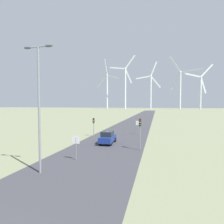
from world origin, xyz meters
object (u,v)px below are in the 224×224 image
object	(u,v)px
wind_turbine_far_left	(107,88)
streetlamp	(39,95)
traffic_light_post_near_left	(94,123)
wind_turbine_center	(151,88)
traffic_light_post_near_right	(140,127)
wind_turbine_right	(180,86)
car_approaching	(108,137)
stop_sign_near	(76,143)
wind_turbine_left	(125,84)
stop_sign_far	(138,125)
wind_turbine_far_right	(201,89)

from	to	relation	value
wind_turbine_far_left	streetlamp	bearing A→B (deg)	-75.29
traffic_light_post_near_left	wind_turbine_center	distance (m)	218.41
traffic_light_post_near_right	wind_turbine_right	distance (m)	211.47
wind_turbine_center	car_approaching	bearing A→B (deg)	-89.60
stop_sign_near	traffic_light_post_near_left	world-z (taller)	traffic_light_post_near_left
traffic_light_post_near_right	wind_turbine_left	world-z (taller)	wind_turbine_left
stop_sign_far	traffic_light_post_near_left	bearing A→B (deg)	-150.63
streetlamp	car_approaching	distance (m)	13.50
wind_turbine_right	wind_turbine_far_right	world-z (taller)	wind_turbine_right
streetlamp	wind_turbine_right	bearing A→B (deg)	80.38
wind_turbine_far_left	wind_turbine_far_right	world-z (taller)	wind_turbine_far_left
traffic_light_post_near_left	traffic_light_post_near_right	xyz separation A→B (m)	(8.97, -7.54, 0.48)
streetlamp	wind_turbine_center	bearing A→B (deg)	89.78
car_approaching	streetlamp	bearing A→B (deg)	-101.42
streetlamp	wind_turbine_far_right	distance (m)	229.15
traffic_light_post_near_right	stop_sign_near	bearing A→B (deg)	-137.10
car_approaching	wind_turbine_far_right	xyz separation A→B (m)	(58.03, 208.20, 24.00)
wind_turbine_far_left	traffic_light_post_near_right	bearing A→B (deg)	-72.91
wind_turbine_left	wind_turbine_center	distance (m)	37.25
traffic_light_post_near_left	wind_turbine_far_right	distance (m)	213.78
wind_turbine_center	stop_sign_far	bearing A→B (deg)	-88.64
wind_turbine_far_right	wind_turbine_left	bearing A→B (deg)	-177.17
traffic_light_post_near_left	wind_turbine_right	world-z (taller)	wind_turbine_right
streetlamp	stop_sign_far	xyz separation A→B (m)	(5.93, 21.13, -4.69)
wind_turbine_far_right	car_approaching	bearing A→B (deg)	-105.57
stop_sign_near	wind_turbine_center	world-z (taller)	wind_turbine_center
wind_turbine_left	wind_turbine_far_right	size ratio (longest dim) A/B	1.28
stop_sign_near	car_approaching	world-z (taller)	stop_sign_near
stop_sign_near	car_approaching	size ratio (longest dim) A/B	0.61
traffic_light_post_near_left	wind_turbine_far_left	bearing A→B (deg)	105.43
car_approaching	wind_turbine_far_left	xyz separation A→B (m)	(-62.33, 216.12, 29.03)
wind_turbine_far_right	wind_turbine_center	bearing A→B (deg)	167.17
streetlamp	car_approaching	world-z (taller)	streetlamp
traffic_light_post_near_left	car_approaching	world-z (taller)	traffic_light_post_near_left
streetlamp	wind_turbine_left	xyz separation A→B (m)	(-31.38, 215.71, 25.73)
wind_turbine_center	wind_turbine_far_right	world-z (taller)	wind_turbine_center
wind_turbine_left	wind_turbine_center	world-z (taller)	wind_turbine_left
traffic_light_post_near_right	wind_turbine_right	xyz separation A→B (m)	(29.42, 207.79, 26.06)
streetlamp	traffic_light_post_near_left	world-z (taller)	streetlamp
wind_turbine_left	wind_turbine_right	size ratio (longest dim) A/B	1.05
stop_sign_near	wind_turbine_right	world-z (taller)	wind_turbine_right
traffic_light_post_near_left	wind_turbine_far_left	distance (m)	220.89
car_approaching	traffic_light_post_near_right	bearing A→B (deg)	-28.41
car_approaching	wind_turbine_right	bearing A→B (deg)	80.48
traffic_light_post_near_left	car_approaching	size ratio (longest dim) A/B	0.79
wind_turbine_center	wind_turbine_far_right	xyz separation A→B (m)	(59.58, -13.56, -2.99)
streetlamp	wind_turbine_left	distance (m)	219.50
wind_turbine_center	wind_turbine_far_right	bearing A→B (deg)	-12.83
wind_turbine_left	car_approaching	bearing A→B (deg)	-80.57
car_approaching	wind_turbine_left	xyz separation A→B (m)	(-33.82, 203.66, 31.31)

